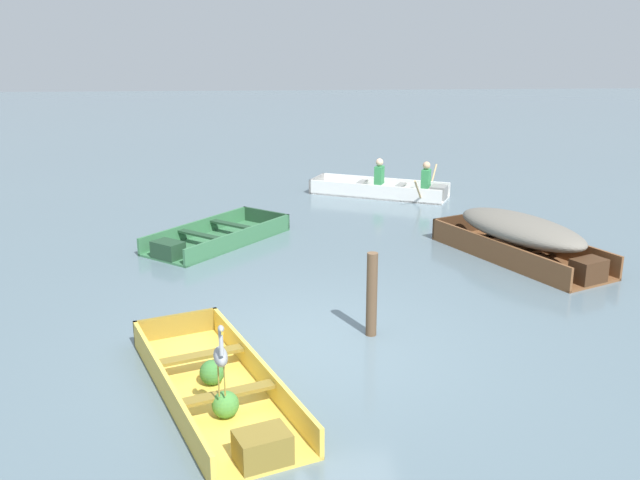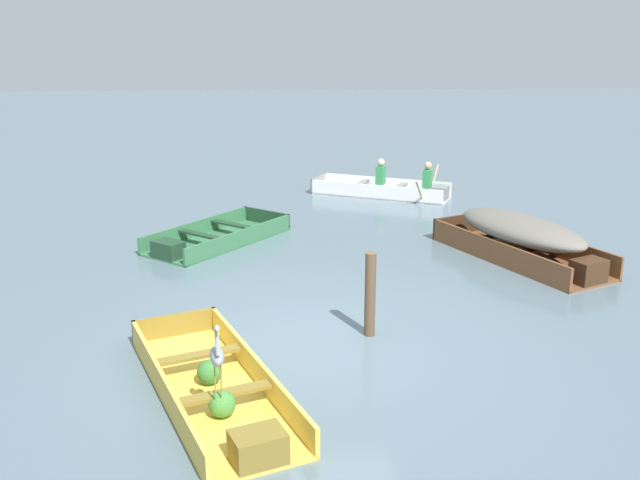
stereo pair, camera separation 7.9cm
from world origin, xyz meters
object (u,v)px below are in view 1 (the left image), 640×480
(rowboat_white_with_crew, at_px, (387,189))
(mooring_post, at_px, (372,295))
(dinghy_yellow_foreground, at_px, (219,390))
(skiff_wooden_brown_mid_moored, at_px, (522,234))
(skiff_green_near_moored, at_px, (213,239))
(heron_on_dinghy, at_px, (221,355))

(rowboat_white_with_crew, xyz_separation_m, mooring_post, (-1.53, -8.14, 0.38))
(dinghy_yellow_foreground, height_order, skiff_wooden_brown_mid_moored, skiff_wooden_brown_mid_moored)
(skiff_green_near_moored, height_order, rowboat_white_with_crew, rowboat_white_with_crew)
(heron_on_dinghy, relative_size, mooring_post, 0.73)
(mooring_post, bearing_deg, rowboat_white_with_crew, 79.32)
(rowboat_white_with_crew, relative_size, mooring_post, 2.97)
(skiff_green_near_moored, distance_m, skiff_wooden_brown_mid_moored, 5.66)
(heron_on_dinghy, bearing_deg, skiff_green_near_moored, 95.09)
(dinghy_yellow_foreground, distance_m, mooring_post, 2.54)
(dinghy_yellow_foreground, bearing_deg, rowboat_white_with_crew, 70.57)
(skiff_green_near_moored, bearing_deg, rowboat_white_with_crew, 43.80)
(rowboat_white_with_crew, bearing_deg, skiff_wooden_brown_mid_moored, -72.95)
(dinghy_yellow_foreground, relative_size, mooring_post, 3.07)
(dinghy_yellow_foreground, relative_size, skiff_green_near_moored, 1.16)
(dinghy_yellow_foreground, distance_m, rowboat_white_with_crew, 10.35)
(mooring_post, bearing_deg, skiff_wooden_brown_mid_moored, 44.81)
(dinghy_yellow_foreground, xyz_separation_m, heron_on_dinghy, (0.08, -0.55, 0.68))
(skiff_green_near_moored, height_order, mooring_post, mooring_post)
(rowboat_white_with_crew, distance_m, heron_on_dinghy, 10.86)
(skiff_wooden_brown_mid_moored, bearing_deg, mooring_post, -135.19)
(dinghy_yellow_foreground, relative_size, heron_on_dinghy, 4.19)
(skiff_green_near_moored, xyz_separation_m, rowboat_white_with_crew, (3.94, 3.78, 0.08))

